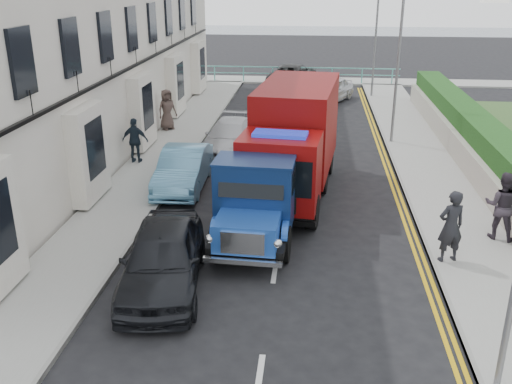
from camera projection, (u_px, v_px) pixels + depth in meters
name	position (u px, v px, depth m)	size (l,w,h in m)	color
ground	(268.00, 316.00, 12.59)	(120.00, 120.00, 0.00)	black
pavement_west	(150.00, 172.00, 21.41)	(2.40, 38.00, 0.12)	gray
pavement_east	(436.00, 182.00, 20.42)	(2.60, 38.00, 0.12)	gray
promenade	(302.00, 81.00, 39.48)	(30.00, 2.50, 0.12)	gray
sea_plane	(309.00, 35.00, 68.27)	(120.00, 120.00, 0.00)	#4C5D68
garden_east	(494.00, 161.00, 19.94)	(1.45, 28.00, 1.75)	#B2AD9E
seafront_railing	(302.00, 75.00, 38.55)	(13.00, 0.08, 1.11)	#59B2A5
lamp_mid	(396.00, 51.00, 23.75)	(1.23, 0.18, 7.00)	slate
lamp_far	(374.00, 29.00, 33.03)	(1.23, 0.18, 7.00)	slate
bedford_lorry	(256.00, 206.00, 15.50)	(2.35, 5.36, 2.48)	black
red_lorry	(294.00, 138.00, 18.93)	(3.06, 7.13, 3.63)	black
parked_car_front	(163.00, 258.00, 13.49)	(1.82, 4.51, 1.54)	black
parked_car_mid	(183.00, 169.00, 19.83)	(1.48, 4.24, 1.40)	#5EA0C9
parked_car_rear	(230.00, 137.00, 23.73)	(1.87, 4.60, 1.34)	#BBBCC1
seafront_car_left	(292.00, 75.00, 37.43)	(2.51, 5.44, 1.51)	black
seafront_car_right	(331.00, 90.00, 33.11)	(1.65, 4.10, 1.40)	silver
pedestrian_east_near	(451.00, 226.00, 14.42)	(0.70, 0.46, 1.92)	black
pedestrian_east_far	(502.00, 206.00, 15.68)	(0.94, 0.73, 1.94)	#342C36
pedestrian_west_near	(135.00, 140.00, 22.08)	(1.02, 0.43, 1.75)	#1B2731
pedestrian_west_far	(167.00, 110.00, 26.72)	(0.93, 0.60, 1.90)	#42342F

